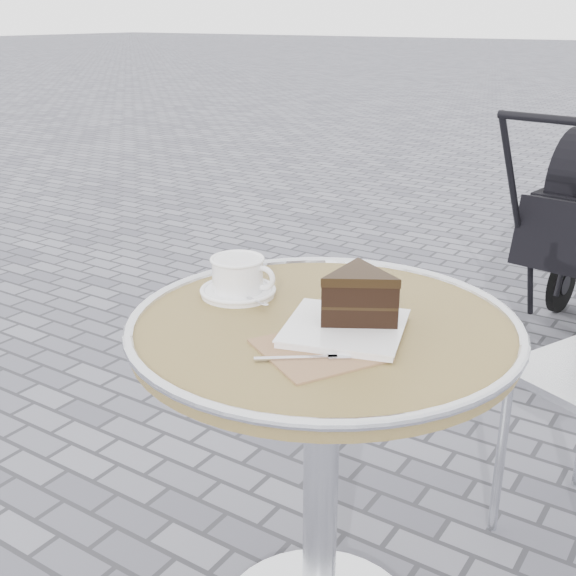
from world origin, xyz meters
The scene contains 3 objects.
cafe_table centered at (0.00, 0.00, 0.57)m, with size 0.72×0.72×0.74m.
cappuccino_set centered at (-0.21, 0.03, 0.77)m, with size 0.17×0.15×0.08m.
cake_plate_set centered at (0.06, 0.00, 0.78)m, with size 0.25×0.33×0.11m.
Camera 1 is at (0.60, -1.04, 1.26)m, focal length 45.00 mm.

